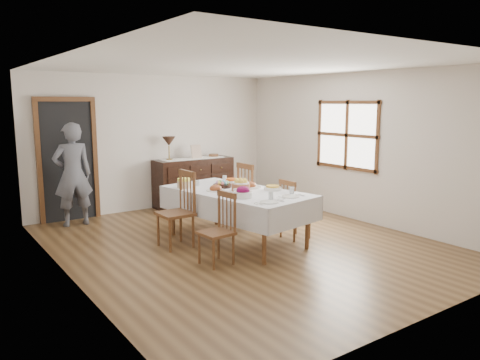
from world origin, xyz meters
TOP-DOWN VIEW (x-y plane):
  - ground at (0.00, 0.00)m, footprint 6.00×6.00m
  - room_shell at (-0.15, 0.42)m, footprint 5.02×6.02m
  - dining_table at (-0.02, 0.15)m, footprint 1.54×2.45m
  - chair_left_near at (-0.76, -0.51)m, footprint 0.42×0.42m
  - chair_left_far at (-0.83, 0.46)m, footprint 0.47×0.47m
  - chair_right_near at (0.78, -0.21)m, footprint 0.38×0.38m
  - chair_right_far at (0.69, 0.73)m, footprint 0.46×0.46m
  - sideboard at (0.69, 2.72)m, footprint 1.61×0.58m
  - person at (-1.74, 2.54)m, footprint 0.60×0.40m
  - bread_basket at (0.02, 0.11)m, footprint 0.27×0.27m
  - egg_basket at (-0.05, 0.50)m, footprint 0.29×0.29m
  - ham_platter_a at (-0.28, 0.33)m, footprint 0.28×0.28m
  - ham_platter_b at (0.29, 0.24)m, footprint 0.33×0.33m
  - beet_bowl at (-0.24, -0.31)m, footprint 0.25×0.25m
  - carrot_bowl at (0.21, 0.64)m, footprint 0.20×0.20m
  - pineapple_bowl at (-0.55, 0.80)m, footprint 0.21×0.21m
  - casserole_dish at (0.45, -0.11)m, footprint 0.27×0.27m
  - butter_dish at (-0.11, -0.04)m, footprint 0.15×0.11m
  - setting_left at (-0.10, -0.73)m, footprint 0.44×0.31m
  - setting_right at (0.38, -0.61)m, footprint 0.44×0.31m
  - glass_far_a at (-0.30, 0.83)m, footprint 0.06×0.06m
  - glass_far_b at (0.27, 0.93)m, footprint 0.07×0.07m
  - runner at (0.67, 2.70)m, footprint 1.30×0.35m
  - table_lamp at (0.17, 2.76)m, footprint 0.26×0.26m
  - picture_frame at (0.73, 2.66)m, footprint 0.22×0.08m
  - deco_bowl at (1.19, 2.74)m, footprint 0.20×0.20m

SIDE VIEW (x-z plane):
  - ground at x=0.00m, z-range 0.00..0.00m
  - chair_right_near at x=0.78m, z-range 0.01..0.93m
  - chair_left_near at x=-0.76m, z-range 0.01..0.94m
  - sideboard at x=0.69m, z-range 0.00..0.97m
  - chair_right_far at x=0.69m, z-range 0.01..1.09m
  - chair_left_far at x=-0.83m, z-range 0.01..1.11m
  - dining_table at x=-0.02m, z-range 0.30..1.08m
  - setting_left at x=-0.10m, z-range 0.76..0.86m
  - setting_right at x=0.38m, z-range 0.76..0.86m
  - ham_platter_b at x=0.29m, z-range 0.76..0.87m
  - ham_platter_a at x=-0.28m, z-range 0.76..0.87m
  - casserole_dish at x=0.45m, z-range 0.78..0.85m
  - butter_dish at x=-0.11m, z-range 0.78..0.85m
  - egg_basket at x=-0.05m, z-range 0.77..0.87m
  - glass_far_a at x=-0.30m, z-range 0.78..0.87m
  - carrot_bowl at x=0.21m, z-range 0.78..0.88m
  - glass_far_b at x=0.27m, z-range 0.78..0.89m
  - beet_bowl at x=-0.24m, z-range 0.77..0.93m
  - pineapple_bowl at x=-0.55m, z-range 0.78..0.93m
  - bread_basket at x=0.02m, z-range 0.77..0.96m
  - person at x=-1.74m, z-range 0.00..1.87m
  - runner at x=0.67m, z-range 0.96..0.97m
  - deco_bowl at x=1.19m, z-range 0.96..1.02m
  - picture_frame at x=0.73m, z-range 0.97..1.24m
  - table_lamp at x=0.17m, z-range 1.09..1.55m
  - room_shell at x=-0.15m, z-range 0.32..2.97m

